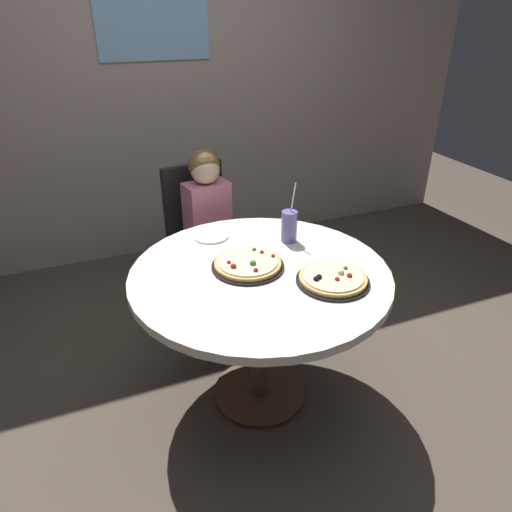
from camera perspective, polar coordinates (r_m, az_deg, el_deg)
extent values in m
plane|color=#4C4238|center=(2.55, 0.44, -16.54)|extent=(8.00, 8.00, 0.00)
cube|color=#A8998E|center=(3.65, -11.83, 22.42)|extent=(5.20, 0.12, 2.90)
cylinder|color=silver|center=(2.10, 0.51, -2.29)|extent=(1.18, 1.18, 0.04)
cylinder|color=#4C3826|center=(2.30, 0.47, -10.11)|extent=(0.09, 0.09, 0.69)
cylinder|color=#4C3826|center=(2.54, 0.44, -16.38)|extent=(0.48, 0.48, 0.02)
cube|color=black|center=(2.96, -5.88, 0.66)|extent=(0.46, 0.46, 0.04)
cube|color=black|center=(3.00, -7.69, 6.43)|extent=(0.40, 0.11, 0.52)
cylinder|color=black|center=(2.88, -7.15, -5.50)|extent=(0.04, 0.04, 0.41)
cylinder|color=black|center=(3.01, -1.30, -3.61)|extent=(0.04, 0.04, 0.41)
cylinder|color=black|center=(3.14, -9.84, -2.52)|extent=(0.04, 0.04, 0.41)
cylinder|color=black|center=(3.26, -4.38, -0.91)|extent=(0.04, 0.04, 0.41)
cube|color=#3F4766|center=(2.93, -4.33, -4.14)|extent=(0.29, 0.36, 0.45)
cube|color=#CC728C|center=(2.83, -6.00, 4.78)|extent=(0.28, 0.20, 0.44)
sphere|color=beige|center=(2.73, -6.32, 10.55)|extent=(0.17, 0.17, 0.17)
sphere|color=brown|center=(2.74, -6.53, 11.06)|extent=(0.18, 0.18, 0.18)
cylinder|color=black|center=(2.11, -1.02, -1.27)|extent=(0.33, 0.33, 0.01)
cylinder|color=tan|center=(2.10, -1.02, -0.93)|extent=(0.31, 0.31, 0.02)
cylinder|color=beige|center=(2.10, -1.03, -0.67)|extent=(0.27, 0.27, 0.01)
sphere|color=#B2231E|center=(2.01, -0.03, -1.76)|extent=(0.02, 0.02, 0.02)
sphere|color=#B2231E|center=(2.08, -3.38, -0.78)|extent=(0.02, 0.02, 0.02)
sphere|color=#387F33|center=(2.06, -0.37, -0.90)|extent=(0.03, 0.03, 0.03)
sphere|color=#B2231E|center=(2.13, 2.12, 0.01)|extent=(0.02, 0.02, 0.02)
sphere|color=#387F33|center=(2.18, -0.23, 0.80)|extent=(0.02, 0.02, 0.02)
sphere|color=#B2231E|center=(2.04, -2.81, -1.28)|extent=(0.03, 0.03, 0.03)
sphere|color=#B2231E|center=(2.16, 0.72, 0.48)|extent=(0.02, 0.02, 0.02)
cylinder|color=black|center=(2.02, 9.44, -3.06)|extent=(0.32, 0.32, 0.01)
cylinder|color=tan|center=(2.02, 9.47, -2.73)|extent=(0.29, 0.29, 0.02)
cylinder|color=beige|center=(2.01, 9.50, -2.46)|extent=(0.26, 0.26, 0.01)
sphere|color=black|center=(1.96, 7.44, -2.83)|extent=(0.03, 0.03, 0.03)
sphere|color=beige|center=(2.03, 10.43, -2.01)|extent=(0.03, 0.03, 0.03)
sphere|color=black|center=(1.98, 7.80, -2.58)|extent=(0.03, 0.03, 0.03)
sphere|color=#B2231E|center=(2.01, 11.47, -2.38)|extent=(0.02, 0.02, 0.02)
sphere|color=#B2231E|center=(1.98, 10.00, -2.82)|extent=(0.02, 0.02, 0.02)
sphere|color=#387F33|center=(2.07, 10.99, -1.47)|extent=(0.02, 0.02, 0.02)
cylinder|color=#6659A5|center=(2.32, 4.12, 3.66)|extent=(0.08, 0.08, 0.16)
cylinder|color=white|center=(2.28, 4.49, 6.40)|extent=(0.03, 0.02, 0.22)
cylinder|color=white|center=(2.40, -5.57, 2.47)|extent=(0.18, 0.18, 0.01)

